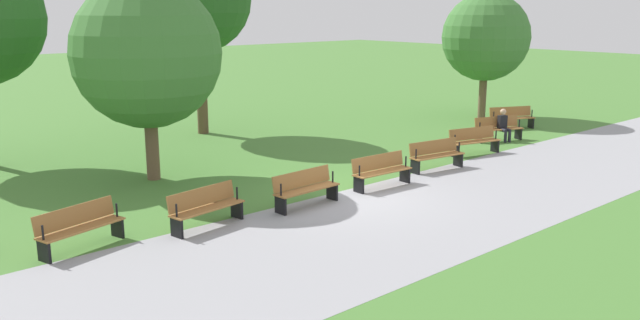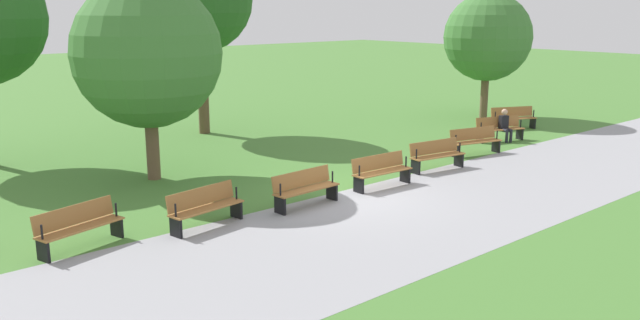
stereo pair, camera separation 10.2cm
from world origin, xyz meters
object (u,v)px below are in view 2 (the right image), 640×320
(bench_4, at_px, (381,170))
(tree_2, at_px, (488,37))
(bench_0, at_px, (513,117))
(bench_5, at_px, (305,188))
(bench_2, at_px, (475,140))
(bench_3, at_px, (436,154))
(person_seated, at_px, (505,124))
(bench_1, at_px, (499,128))
(bench_6, at_px, (205,206))
(bench_7, at_px, (79,226))
(tree_3, at_px, (147,54))

(bench_4, xyz_separation_m, tree_2, (-11.98, -5.12, 3.08))
(bench_0, relative_size, bench_5, 1.00)
(bench_2, bearing_deg, bench_0, -146.04)
(bench_3, bearing_deg, person_seated, -159.38)
(bench_1, height_order, bench_4, same)
(bench_4, xyz_separation_m, person_seated, (-8.07, -1.42, 0.16))
(bench_5, bearing_deg, bench_6, -8.48)
(bench_7, height_order, tree_2, tree_2)
(bench_1, relative_size, bench_5, 1.01)
(bench_4, distance_m, tree_2, 13.39)
(bench_6, bearing_deg, bench_0, 179.96)
(bench_0, height_order, bench_7, same)
(tree_3, bearing_deg, bench_4, 131.11)
(bench_7, xyz_separation_m, tree_3, (-3.81, -4.13, 3.12))
(bench_2, distance_m, bench_6, 10.84)
(bench_3, height_order, bench_6, same)
(bench_0, relative_size, bench_7, 0.98)
(bench_4, distance_m, bench_7, 8.15)
(tree_2, bearing_deg, bench_0, 59.38)
(bench_5, xyz_separation_m, tree_3, (1.58, -4.93, 3.12))
(bench_0, distance_m, bench_5, 13.50)
(bench_2, xyz_separation_m, tree_2, (-6.59, -4.32, 3.08))
(bench_4, relative_size, person_seated, 1.58)
(bench_6, bearing_deg, bench_7, -19.81)
(bench_2, height_order, bench_6, same)
(bench_0, xyz_separation_m, bench_2, (5.12, 1.84, 0.00))
(person_seated, bearing_deg, tree_3, 4.00)
(bench_3, height_order, tree_2, tree_2)
(bench_5, distance_m, person_seated, 10.89)
(bench_5, bearing_deg, bench_7, -11.31)
(bench_0, bearing_deg, tree_2, -95.08)
(bench_1, height_order, bench_5, same)
(bench_1, height_order, bench_7, same)
(bench_0, xyz_separation_m, bench_7, (18.63, 1.84, 0.00))
(person_seated, bearing_deg, bench_4, 29.82)
(bench_1, distance_m, tree_2, 6.15)
(bench_6, relative_size, tree_2, 0.35)
(person_seated, relative_size, tree_3, 0.21)
(bench_5, bearing_deg, bench_0, -171.54)
(bench_7, bearing_deg, bench_2, 165.81)
(bench_6, height_order, tree_3, tree_3)
(bench_2, xyz_separation_m, bench_7, (13.50, 0.00, 0.00))
(bench_4, xyz_separation_m, tree_3, (4.31, -4.93, 3.12))
(bench_2, xyz_separation_m, tree_3, (9.69, -4.13, 3.12))
(bench_7, bearing_deg, bench_3, 162.99)
(bench_0, height_order, bench_2, same)
(bench_2, relative_size, bench_7, 1.00)
(bench_0, distance_m, bench_4, 10.84)
(tree_3, bearing_deg, bench_5, 107.75)
(bench_0, relative_size, bench_1, 0.99)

